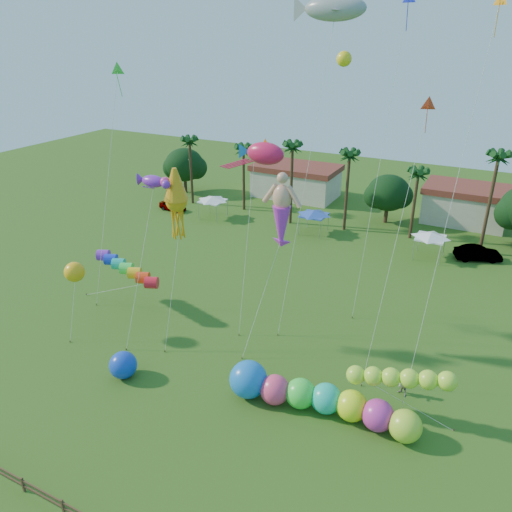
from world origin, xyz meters
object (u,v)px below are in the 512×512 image
at_px(car_a, 173,206).
at_px(blue_ball, 123,365).
at_px(car_b, 478,253).
at_px(spectator_b, 404,385).
at_px(caterpillar_inflatable, 314,398).

xyz_separation_m(car_a, blue_ball, (18.81, -31.74, 0.32)).
height_order(car_a, car_b, car_b).
distance_m(spectator_b, caterpillar_inflatable, 6.56).
relative_size(spectator_b, caterpillar_inflatable, 0.13).
distance_m(car_b, caterpillar_inflatable, 31.45).
distance_m(car_b, spectator_b, 26.39).
height_order(spectator_b, blue_ball, blue_ball).
bearing_deg(car_a, spectator_b, -117.91).
relative_size(caterpillar_inflatable, blue_ball, 6.41).
bearing_deg(spectator_b, caterpillar_inflatable, -108.43).
distance_m(caterpillar_inflatable, blue_ball, 13.89).
relative_size(car_b, blue_ball, 2.43).
bearing_deg(blue_ball, car_b, 58.24).
bearing_deg(caterpillar_inflatable, car_a, 133.16).
bearing_deg(caterpillar_inflatable, car_b, 71.52).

